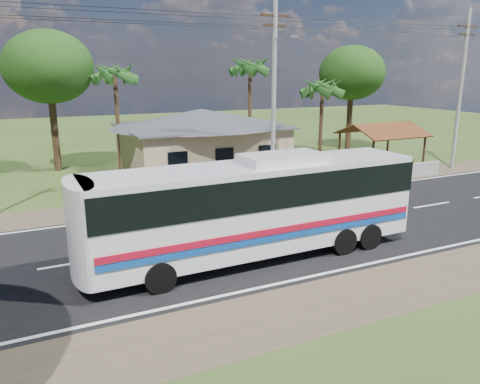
# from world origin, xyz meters

# --- Properties ---
(ground) EXTENTS (120.00, 120.00, 0.00)m
(ground) POSITION_xyz_m (0.00, 0.00, 0.00)
(ground) COLOR #2C4619
(ground) RESTS_ON ground
(road) EXTENTS (120.00, 16.00, 0.03)m
(road) POSITION_xyz_m (0.00, 0.00, 0.01)
(road) COLOR black
(road) RESTS_ON ground
(house) EXTENTS (12.40, 10.00, 5.00)m
(house) POSITION_xyz_m (1.00, 13.00, 2.64)
(house) COLOR tan
(house) RESTS_ON ground
(waiting_shed) EXTENTS (5.20, 4.48, 3.35)m
(waiting_shed) POSITION_xyz_m (13.00, 8.50, 2.73)
(waiting_shed) COLOR #3A2615
(waiting_shed) RESTS_ON ground
(concrete_barrier) EXTENTS (7.00, 0.30, 0.90)m
(concrete_barrier) POSITION_xyz_m (12.00, 5.60, 0.45)
(concrete_barrier) COLOR #9E9E99
(concrete_barrier) RESTS_ON ground
(utility_poles) EXTENTS (32.80, 2.22, 11.00)m
(utility_poles) POSITION_xyz_m (2.67, 6.49, 5.77)
(utility_poles) COLOR #9E9E99
(utility_poles) RESTS_ON ground
(palm_near) EXTENTS (2.80, 2.80, 6.70)m
(palm_near) POSITION_xyz_m (9.50, 11.00, 5.71)
(palm_near) COLOR #47301E
(palm_near) RESTS_ON ground
(palm_mid) EXTENTS (2.80, 2.80, 8.20)m
(palm_mid) POSITION_xyz_m (6.00, 15.50, 7.16)
(palm_mid) COLOR #47301E
(palm_mid) RESTS_ON ground
(palm_far) EXTENTS (2.80, 2.80, 7.70)m
(palm_far) POSITION_xyz_m (-4.00, 16.00, 6.68)
(palm_far) COLOR #47301E
(palm_far) RESTS_ON ground
(tree_behind_house) EXTENTS (6.00, 6.00, 9.61)m
(tree_behind_house) POSITION_xyz_m (-8.00, 18.00, 7.12)
(tree_behind_house) COLOR #47301E
(tree_behind_house) RESTS_ON ground
(tree_behind_shed) EXTENTS (5.60, 5.60, 9.02)m
(tree_behind_shed) POSITION_xyz_m (16.00, 16.00, 6.68)
(tree_behind_shed) COLOR #47301E
(tree_behind_shed) RESTS_ON ground
(coach_bus) EXTENTS (12.66, 2.92, 3.92)m
(coach_bus) POSITION_xyz_m (-2.58, -2.31, 2.24)
(coach_bus) COLOR silver
(coach_bus) RESTS_ON ground
(motorcycle) EXTENTS (1.94, 1.06, 0.97)m
(motorcycle) POSITION_xyz_m (13.64, 6.59, 0.48)
(motorcycle) COLOR black
(motorcycle) RESTS_ON ground
(person) EXTENTS (0.69, 0.53, 1.68)m
(person) POSITION_xyz_m (11.17, 5.13, 0.84)
(person) COLOR #1C2B9C
(person) RESTS_ON ground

